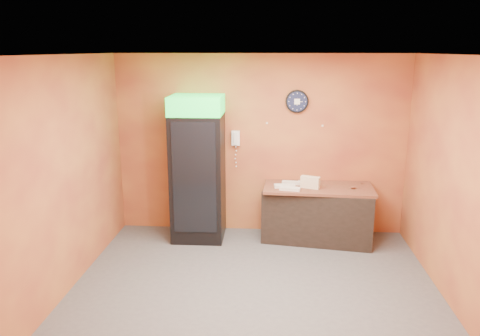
{
  "coord_description": "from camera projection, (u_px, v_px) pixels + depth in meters",
  "views": [
    {
      "loc": [
        0.2,
        -5.17,
        2.86
      ],
      "look_at": [
        -0.22,
        0.6,
        1.38
      ],
      "focal_mm": 35.0,
      "sensor_mm": 36.0,
      "label": 1
    }
  ],
  "objects": [
    {
      "name": "ceiling",
      "position": [
        256.0,
        55.0,
        5.03
      ],
      "size": [
        4.5,
        4.0,
        0.02
      ],
      "primitive_type": "cube",
      "color": "white",
      "rests_on": "back_wall"
    },
    {
      "name": "butcher_paper",
      "position": [
        319.0,
        188.0,
        7.04
      ],
      "size": [
        1.67,
        0.85,
        0.04
      ],
      "primitive_type": "cube",
      "rotation": [
        0.0,
        0.0,
        -0.05
      ],
      "color": "brown",
      "rests_on": "prep_counter"
    },
    {
      "name": "prep_counter",
      "position": [
        317.0,
        214.0,
        7.14
      ],
      "size": [
        1.71,
        0.95,
        0.81
      ],
      "primitive_type": "cube",
      "rotation": [
        0.0,
        0.0,
        -0.14
      ],
      "color": "black",
      "rests_on": "floor"
    },
    {
      "name": "wrapped_sandwich_right",
      "position": [
        291.0,
        183.0,
        7.16
      ],
      "size": [
        0.29,
        0.14,
        0.04
      ],
      "primitive_type": "cube",
      "rotation": [
        0.0,
        0.0,
        -0.12
      ],
      "color": "silver",
      "rests_on": "butcher_paper"
    },
    {
      "name": "wrapped_sandwich_left",
      "position": [
        285.0,
        186.0,
        6.98
      ],
      "size": [
        0.32,
        0.15,
        0.04
      ],
      "primitive_type": "cube",
      "rotation": [
        0.0,
        0.0,
        0.1
      ],
      "color": "silver",
      "rests_on": "butcher_paper"
    },
    {
      "name": "right_wall",
      "position": [
        456.0,
        184.0,
        5.22
      ],
      "size": [
        0.02,
        4.0,
        2.8
      ],
      "primitive_type": "cube",
      "color": "#C97C38",
      "rests_on": "floor"
    },
    {
      "name": "sub_roll_stack",
      "position": [
        310.0,
        182.0,
        6.93
      ],
      "size": [
        0.3,
        0.19,
        0.18
      ],
      "rotation": [
        0.0,
        0.0,
        -0.38
      ],
      "color": "beige",
      "rests_on": "butcher_paper"
    },
    {
      "name": "wrapped_sandwich_mid",
      "position": [
        290.0,
        189.0,
        6.85
      ],
      "size": [
        0.32,
        0.17,
        0.04
      ],
      "primitive_type": "cube",
      "rotation": [
        0.0,
        0.0,
        -0.18
      ],
      "color": "silver",
      "rests_on": "butcher_paper"
    },
    {
      "name": "kitchen_tool",
      "position": [
        300.0,
        181.0,
        7.2
      ],
      "size": [
        0.05,
        0.05,
        0.05
      ],
      "primitive_type": "cylinder",
      "color": "silver",
      "rests_on": "butcher_paper"
    },
    {
      "name": "wall_phone",
      "position": [
        236.0,
        138.0,
        7.25
      ],
      "size": [
        0.13,
        0.11,
        0.23
      ],
      "color": "white",
      "rests_on": "back_wall"
    },
    {
      "name": "left_wall",
      "position": [
        65.0,
        176.0,
        5.53
      ],
      "size": [
        0.02,
        4.0,
        2.8
      ],
      "primitive_type": "cube",
      "color": "#C97C38",
      "rests_on": "floor"
    },
    {
      "name": "wall_clock",
      "position": [
        297.0,
        101.0,
        7.07
      ],
      "size": [
        0.35,
        0.06,
        0.35
      ],
      "color": "black",
      "rests_on": "back_wall"
    },
    {
      "name": "back_wall",
      "position": [
        260.0,
        145.0,
        7.31
      ],
      "size": [
        4.5,
        0.02,
        2.8
      ],
      "primitive_type": "cube",
      "color": "#C97C38",
      "rests_on": "floor"
    },
    {
      "name": "floor",
      "position": [
        254.0,
        290.0,
        5.72
      ],
      "size": [
        4.5,
        4.5,
        0.0
      ],
      "primitive_type": "plane",
      "color": "#47474C",
      "rests_on": "ground"
    },
    {
      "name": "beverage_cooler",
      "position": [
        198.0,
        171.0,
        7.07
      ],
      "size": [
        0.78,
        0.79,
        2.2
      ],
      "rotation": [
        0.0,
        0.0,
        0.01
      ],
      "color": "black",
      "rests_on": "floor"
    }
  ]
}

